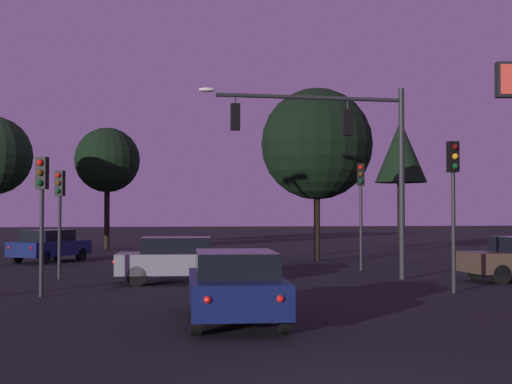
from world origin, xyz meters
name	(u,v)px	position (x,y,z in m)	size (l,w,h in m)	color
ground_plane	(207,262)	(0.00, 24.50, 0.00)	(168.00, 168.00, 0.00)	black
traffic_signal_mast_arm	(343,143)	(3.93, 14.89, 4.73)	(7.25, 0.56, 6.70)	#232326
traffic_light_corner_left	(60,202)	(-5.82, 16.81, 2.72)	(0.36, 0.38, 3.81)	#232326
traffic_light_corner_right	(453,186)	(6.06, 10.73, 3.12)	(0.32, 0.36, 4.41)	#232326
traffic_light_median	(361,194)	(5.73, 18.72, 3.06)	(0.36, 0.38, 4.32)	#232326
traffic_light_far_side	(42,197)	(-5.66, 11.57, 2.77)	(0.36, 0.38, 3.88)	#232326
car_nearside_lane	(235,285)	(-0.89, 6.22, 0.80)	(2.09, 4.46, 1.52)	#0F1947
car_crossing_left	(180,259)	(-1.70, 14.78, 0.80)	(4.33, 2.15, 1.52)	gray
car_far_lane	(50,245)	(-7.35, 25.54, 0.79)	(3.63, 4.28, 1.52)	#0F1947
tree_left_far	(317,144)	(5.27, 24.36, 5.64)	(5.38, 5.38, 8.34)	black
tree_center_horizon	(107,160)	(-5.40, 36.89, 5.66)	(4.13, 4.13, 7.75)	black
tree_lot_edge	(401,153)	(14.36, 37.49, 6.46)	(3.55, 3.55, 8.70)	black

